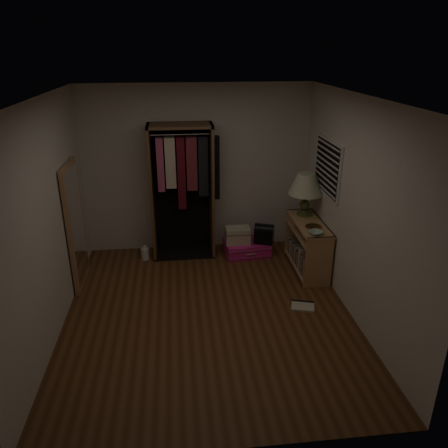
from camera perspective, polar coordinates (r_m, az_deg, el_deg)
The scene contains 13 objects.
ground at distance 5.55m, azimuth -2.01°, elevation -11.54°, with size 4.00×4.00×0.00m, color #522D17.
room_walls at distance 4.93m, azimuth -1.41°, elevation 3.45°, with size 3.52×4.02×2.60m.
console_bookshelf at distance 6.53m, azimuth 10.76°, elevation -2.54°, with size 0.42×1.12×0.75m.
open_wardrobe at distance 6.64m, azimuth -5.14°, elevation 5.85°, with size 1.04×0.50×2.05m.
floor_mirror at distance 6.19m, azimuth -18.81°, elevation -0.19°, with size 0.06×0.80×1.70m.
pink_suitcase at distance 6.97m, azimuth 2.97°, elevation -3.10°, with size 0.75×0.58×0.21m.
train_case at distance 6.82m, azimuth 1.79°, elevation -1.47°, with size 0.38×0.26×0.28m.
black_bag at distance 6.83m, azimuth 5.25°, elevation -1.21°, with size 0.34×0.28×0.32m.
table_lamp at distance 6.47m, azimuth 10.67°, elevation 5.04°, with size 0.51×0.51×0.64m.
brass_tray at distance 6.19m, azimuth 11.62°, elevation -0.35°, with size 0.28×0.28×0.01m.
ceramic_bowl at distance 5.95m, azimuth 11.88°, elevation -1.13°, with size 0.19×0.19×0.05m, color #97B69B.
white_jug at distance 6.91m, azimuth -10.24°, elevation -3.79°, with size 0.14×0.14×0.22m.
floor_book at distance 5.76m, azimuth 10.26°, elevation -10.42°, with size 0.34×0.30×0.03m.
Camera 1 is at (-0.33, -4.60, 3.09)m, focal length 35.00 mm.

